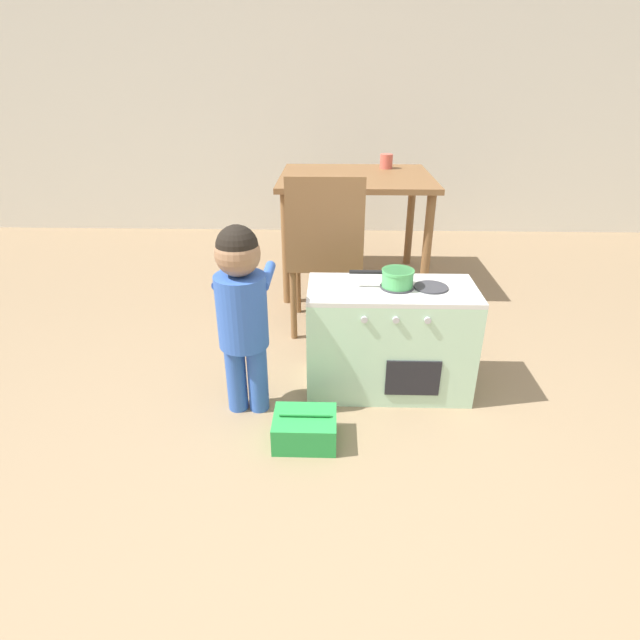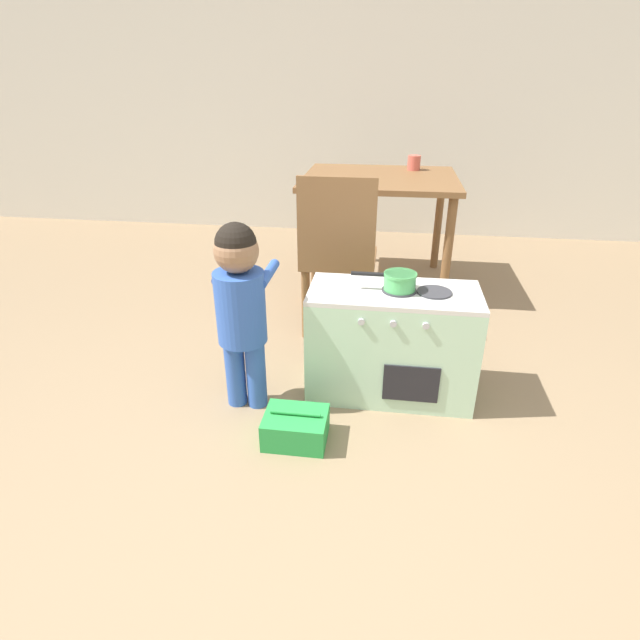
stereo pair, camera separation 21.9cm
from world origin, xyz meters
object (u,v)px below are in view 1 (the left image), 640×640
Objects in this scene: dining_table at (355,190)px; dining_chair_near at (325,252)px; play_kitchen at (389,339)px; cup_on_table at (386,161)px; toy_basket at (305,429)px; child_figure at (241,302)px; toy_pot at (397,277)px.

dining_table is 0.83m from dining_chair_near.
cup_on_table is (0.10, 1.63, 0.54)m from play_kitchen.
dining_chair_near is at bearing -103.41° from dining_table.
dining_chair_near is (-0.31, 0.58, 0.22)m from play_kitchen.
toy_basket is 0.28× the size of dining_chair_near.
toy_basket is 2.61× the size of cup_on_table.
child_figure is 0.84× the size of dining_table.
cup_on_table is at bearing 76.98° from toy_basket.
child_figure is at bearing -113.17° from dining_chair_near.
dining_table is 0.38m from cup_on_table.
cup_on_table is (0.47, 2.05, 0.74)m from toy_basket.
toy_pot is 0.33× the size of child_figure.
dining_table is at bearing 76.59° from dining_chair_near.
toy_pot is 0.68m from child_figure.
dining_chair_near is 9.28× the size of cup_on_table.
dining_table is (-0.12, 1.37, 0.39)m from play_kitchen.
dining_table is at bearing -130.38° from cup_on_table.
toy_pot reaches higher than play_kitchen.
child_figure is 3.31× the size of toy_basket.
play_kitchen is 0.31m from toy_pot.
play_kitchen is 1.72m from cup_on_table.
toy_pot is 0.76m from toy_basket.
play_kitchen is 7.62× the size of cup_on_table.
dining_chair_near is at bearing -111.33° from cup_on_table.
dining_chair_near is at bearing 66.83° from child_figure.
play_kitchen is at bearing -61.81° from dining_chair_near.
play_kitchen reaches higher than toy_basket.
toy_pot is (0.01, 0.00, 0.31)m from play_kitchen.
toy_basket is (0.27, -0.23, -0.46)m from child_figure.
dining_chair_near is at bearing 119.31° from toy_pot.
dining_chair_near reaches higher than play_kitchen.
child_figure is (-0.65, -0.19, -0.04)m from toy_pot.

